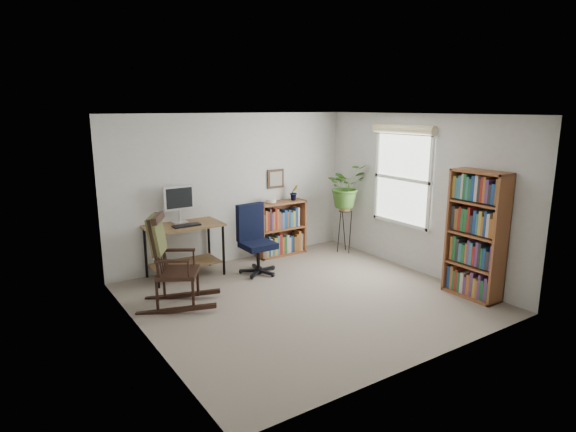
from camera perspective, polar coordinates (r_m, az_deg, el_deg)
floor at (r=6.51m, az=1.98°, el=-9.71°), size 4.20×4.00×0.00m
ceiling at (r=6.01m, az=2.16°, el=11.93°), size 4.20×4.00×0.00m
wall_back at (r=7.83m, az=-6.50°, el=3.23°), size 4.20×0.00×2.40m
wall_front at (r=4.72m, az=16.38°, el=-3.61°), size 4.20×0.00×2.40m
wall_left at (r=5.24m, az=-16.96°, el=-2.03°), size 0.00×4.00×2.40m
wall_right at (r=7.55m, az=15.15°, el=2.51°), size 0.00×4.00×2.40m
window at (r=7.68m, az=13.37°, el=4.30°), size 0.12×1.20×1.50m
desk at (r=7.35m, az=-12.13°, el=-4.02°), size 1.11×0.61×0.80m
monitor at (r=7.32m, az=-12.78°, el=1.35°), size 0.46×0.16×0.56m
keyboard at (r=7.14m, az=-11.93°, el=-1.10°), size 0.40×0.15×0.02m
office_chair at (r=7.27m, az=-3.57°, el=-2.81°), size 0.62×0.62×1.07m
rocking_chair at (r=6.23m, az=-12.97°, el=-5.12°), size 1.22×1.08×1.22m
low_bookshelf at (r=8.22m, az=-0.85°, el=-1.48°), size 0.88×0.29×0.93m
tall_bookshelf at (r=6.77m, az=21.40°, el=-2.11°), size 0.32×0.74×1.70m
plant_stand at (r=8.43m, az=6.71°, el=-1.42°), size 0.32×0.32×0.87m
spider_plant at (r=8.23m, az=6.91°, el=6.03°), size 1.69×1.88×1.46m
potted_plant_small at (r=8.27m, az=0.73°, el=2.28°), size 0.13×0.24×0.11m
framed_picture at (r=8.18m, az=-1.44°, el=4.43°), size 0.32×0.04×0.32m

